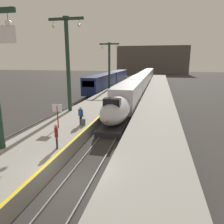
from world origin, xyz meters
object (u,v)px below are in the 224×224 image
object	(u,v)px
regional_train_adjacent	(111,79)
station_column_mid	(68,57)
passenger_near_edge	(81,114)
passenger_mid_platform	(56,134)
departure_info_board	(57,111)
highspeed_train_main	(142,80)
rolling_suitcase	(83,122)
station_column_far	(109,62)

from	to	relation	value
regional_train_adjacent	station_column_mid	world-z (taller)	station_column_mid
regional_train_adjacent	passenger_near_edge	xyz separation A→B (m)	(5.51, -36.36, -0.09)
regional_train_adjacent	passenger_near_edge	distance (m)	36.77
passenger_mid_platform	departure_info_board	distance (m)	4.58
highspeed_train_main	departure_info_board	world-z (taller)	highspeed_train_main
passenger_mid_platform	rolling_suitcase	bearing A→B (deg)	91.22
regional_train_adjacent	rolling_suitcase	bearing A→B (deg)	-81.03
regional_train_adjacent	station_column_far	world-z (taller)	station_column_far
station_column_mid	station_column_far	distance (m)	20.17
passenger_mid_platform	departure_info_board	xyz separation A→B (m)	(-1.96, 4.10, 0.52)
station_column_far	station_column_mid	bearing A→B (deg)	-90.00
station_column_mid	rolling_suitcase	bearing A→B (deg)	-56.06
passenger_mid_platform	station_column_mid	bearing A→B (deg)	109.14
regional_train_adjacent	rolling_suitcase	xyz separation A→B (m)	(5.76, -36.50, -0.77)
passenger_mid_platform	station_column_far	bearing A→B (deg)	96.82
highspeed_train_main	rolling_suitcase	distance (m)	36.90
regional_train_adjacent	station_column_mid	xyz separation A→B (m)	(2.20, -31.20, 5.07)
rolling_suitcase	departure_info_board	world-z (taller)	departure_info_board
regional_train_adjacent	station_column_far	distance (m)	12.11
regional_train_adjacent	passenger_mid_platform	bearing A→B (deg)	-82.00
highspeed_train_main	passenger_near_edge	distance (m)	36.77
highspeed_train_main	passenger_mid_platform	distance (m)	42.18
station_column_far	passenger_mid_platform	distance (m)	31.31
passenger_mid_platform	rolling_suitcase	xyz separation A→B (m)	(-0.11, 5.30, -0.69)
highspeed_train_main	passenger_near_edge	xyz separation A→B (m)	(-2.59, -36.68, 0.07)
highspeed_train_main	station_column_far	distance (m)	13.61
station_column_mid	passenger_near_edge	world-z (taller)	station_column_mid
station_column_far	passenger_near_edge	size ratio (longest dim) A/B	5.45
passenger_near_edge	passenger_mid_platform	xyz separation A→B (m)	(0.37, -5.45, 0.00)
passenger_near_edge	departure_info_board	size ratio (longest dim) A/B	0.80
passenger_near_edge	departure_info_board	world-z (taller)	departure_info_board
departure_info_board	regional_train_adjacent	bearing A→B (deg)	95.94
station_column_mid	rolling_suitcase	size ratio (longest dim) A/B	10.55
regional_train_adjacent	departure_info_board	xyz separation A→B (m)	(3.92, -37.70, 0.43)
station_column_far	passenger_near_edge	world-z (taller)	station_column_far
passenger_mid_platform	departure_info_board	size ratio (longest dim) A/B	0.80
station_column_far	departure_info_board	size ratio (longest dim) A/B	4.34
station_column_far	departure_info_board	distance (m)	27.01
rolling_suitcase	departure_info_board	size ratio (longest dim) A/B	0.46
station_column_mid	passenger_mid_platform	bearing A→B (deg)	-70.86
highspeed_train_main	station_column_mid	xyz separation A→B (m)	(-5.90, -31.53, 5.23)
passenger_near_edge	station_column_far	bearing A→B (deg)	97.45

